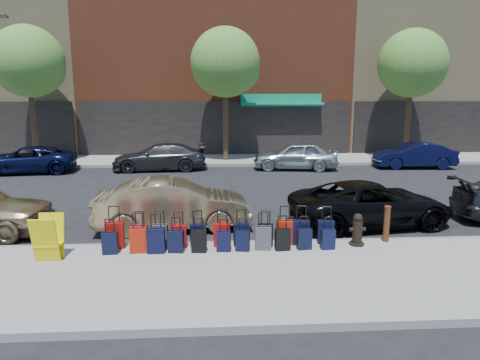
{
  "coord_description": "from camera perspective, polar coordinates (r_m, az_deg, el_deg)",
  "views": [
    {
      "loc": [
        -0.15,
        -14.64,
        3.71
      ],
      "look_at": [
        0.65,
        -1.5,
        1.12
      ],
      "focal_mm": 32.0,
      "sensor_mm": 36.0,
      "label": 1
    }
  ],
  "objects": [
    {
      "name": "car_far_1",
      "position": [
        22.1,
        -10.7,
        3.04
      ],
      "size": [
        4.78,
        2.18,
        1.36
      ],
      "primitive_type": "imported",
      "rotation": [
        0.0,
        0.0,
        -1.51
      ],
      "color": "#343436",
      "rests_on": "ground"
    },
    {
      "name": "suitcase_back_9",
      "position": [
        10.29,
        8.56,
        -7.77
      ],
      "size": [
        0.35,
        0.22,
        0.8
      ],
      "rotation": [
        0.0,
        0.0,
        0.09
      ],
      "color": "black",
      "rests_on": "sidewalk_near"
    },
    {
      "name": "curb_near",
      "position": [
        10.79,
        -2.5,
        -8.57
      ],
      "size": [
        60.0,
        0.08,
        0.15
      ],
      "primitive_type": "cube",
      "color": "gray",
      "rests_on": "ground"
    },
    {
      "name": "suitcase_front_7",
      "position": [
        10.41,
        3.39,
        -7.3
      ],
      "size": [
        0.39,
        0.26,
        0.88
      ],
      "rotation": [
        0.0,
        0.0,
        -0.17
      ],
      "color": "black",
      "rests_on": "sidewalk_near"
    },
    {
      "name": "curb_far",
      "position": [
        22.91,
        -3.05,
        1.97
      ],
      "size": [
        60.0,
        0.08,
        0.15
      ],
      "primitive_type": "cube",
      "color": "gray",
      "rests_on": "ground"
    },
    {
      "name": "tree_left",
      "position": [
        26.08,
        -26.11,
        13.76
      ],
      "size": [
        3.8,
        3.8,
        7.27
      ],
      "color": "black",
      "rests_on": "sidewalk_far"
    },
    {
      "name": "suitcase_front_6",
      "position": [
        10.42,
        0.19,
        -7.22
      ],
      "size": [
        0.38,
        0.22,
        0.9
      ],
      "rotation": [
        0.0,
        0.0,
        0.03
      ],
      "color": "black",
      "rests_on": "sidewalk_near"
    },
    {
      "name": "building_right",
      "position": [
        36.78,
        23.93,
        18.45
      ],
      "size": [
        15.0,
        12.12,
        18.0
      ],
      "color": "#97845C",
      "rests_on": "ground"
    },
    {
      "name": "sidewalk_far",
      "position": [
        24.91,
        -3.08,
        2.71
      ],
      "size": [
        60.0,
        4.0,
        0.15
      ],
      "primitive_type": "cube",
      "color": "gray",
      "rests_on": "ground"
    },
    {
      "name": "suitcase_back_4",
      "position": [
        10.05,
        -5.5,
        -8.14
      ],
      "size": [
        0.36,
        0.22,
        0.82
      ],
      "rotation": [
        0.0,
        0.0,
        -0.07
      ],
      "color": "black",
      "rests_on": "sidewalk_near"
    },
    {
      "name": "suitcase_front_1",
      "position": [
        10.52,
        -13.25,
        -7.36
      ],
      "size": [
        0.4,
        0.26,
        0.89
      ],
      "rotation": [
        0.0,
        0.0,
        -0.15
      ],
      "color": "#A10A1A",
      "rests_on": "sidewalk_near"
    },
    {
      "name": "suitcase_front_3",
      "position": [
        10.4,
        -8.16,
        -7.4
      ],
      "size": [
        0.37,
        0.21,
        0.88
      ],
      "rotation": [
        0.0,
        0.0,
        0.03
      ],
      "color": "#A20A0F",
      "rests_on": "sidewalk_near"
    },
    {
      "name": "tree_right",
      "position": [
        26.71,
        22.25,
        13.97
      ],
      "size": [
        3.8,
        3.8,
        7.27
      ],
      "color": "black",
      "rests_on": "sidewalk_far"
    },
    {
      "name": "suitcase_front_4",
      "position": [
        10.43,
        -5.62,
        -7.3
      ],
      "size": [
        0.39,
        0.25,
        0.88
      ],
      "rotation": [
        0.0,
        0.0,
        0.16
      ],
      "color": "black",
      "rests_on": "sidewalk_near"
    },
    {
      "name": "bollard",
      "position": [
        11.24,
        18.97,
        -5.48
      ],
      "size": [
        0.17,
        0.17,
        0.9
      ],
      "color": "#38190C",
      "rests_on": "sidewalk_near"
    },
    {
      "name": "car_near_1",
      "position": [
        12.21,
        -8.91,
        -3.23
      ],
      "size": [
        4.43,
        1.87,
        1.42
      ],
      "primitive_type": "imported",
      "rotation": [
        0.0,
        0.0,
        1.66
      ],
      "color": "tan",
      "rests_on": "ground"
    },
    {
      "name": "suitcase_front_5",
      "position": [
        10.36,
        -2.41,
        -7.27
      ],
      "size": [
        0.41,
        0.27,
        0.93
      ],
      "rotation": [
        0.0,
        0.0,
        -0.16
      ],
      "color": "#B10B0C",
      "rests_on": "sidewalk_near"
    },
    {
      "name": "suitcase_front_2",
      "position": [
        10.46,
        -10.65,
        -7.33
      ],
      "size": [
        0.38,
        0.21,
        0.9
      ],
      "rotation": [
        0.0,
        0.0,
        -0.03
      ],
      "color": "#343338",
      "rests_on": "sidewalk_near"
    },
    {
      "name": "sidewalk_near",
      "position": [
        8.92,
        -2.27,
        -12.94
      ],
      "size": [
        60.0,
        4.0,
        0.15
      ],
      "primitive_type": "cube",
      "color": "gray",
      "rests_on": "ground"
    },
    {
      "name": "suitcase_front_8",
      "position": [
        10.55,
        5.98,
        -6.94
      ],
      "size": [
        0.4,
        0.22,
        0.96
      ],
      "rotation": [
        0.0,
        0.0,
        -0.01
      ],
      "color": "#AC1E0B",
      "rests_on": "sidewalk_near"
    },
    {
      "name": "suitcase_front_0",
      "position": [
        10.66,
        -16.35,
        -7.04
      ],
      "size": [
        0.45,
        0.28,
        1.02
      ],
      "rotation": [
        0.0,
        0.0,
        0.12
      ],
      "color": "maroon",
      "rests_on": "sidewalk_near"
    },
    {
      "name": "suitcase_back_0",
      "position": [
        10.33,
        -16.94,
        -8.02
      ],
      "size": [
        0.35,
        0.22,
        0.83
      ],
      "rotation": [
        0.0,
        0.0,
        0.05
      ],
      "color": "black",
      "rests_on": "sidewalk_near"
    },
    {
      "name": "fire_hydrant",
      "position": [
        10.8,
        15.38,
        -6.52
      ],
      "size": [
        0.4,
        0.35,
        0.79
      ],
      "rotation": [
        0.0,
        0.0,
        0.05
      ],
      "color": "black",
      "rests_on": "sidewalk_near"
    },
    {
      "name": "display_rack",
      "position": [
        10.37,
        -24.22,
        -7.1
      ],
      "size": [
        0.58,
        0.63,
        1.0
      ],
      "rotation": [
        0.0,
        0.0,
        -0.03
      ],
      "color": "yellow",
      "rests_on": "sidewalk_near"
    },
    {
      "name": "suitcase_back_8",
      "position": [
        10.17,
        5.7,
        -7.87
      ],
      "size": [
        0.36,
        0.23,
        0.83
      ],
      "rotation": [
        0.0,
        0.0,
        0.09
      ],
      "color": "black",
      "rests_on": "sidewalk_near"
    },
    {
      "name": "car_far_0",
      "position": [
        23.41,
        -26.66,
        2.41
      ],
      "size": [
        4.87,
        2.68,
        1.29
      ],
      "primitive_type": "imported",
      "rotation": [
        0.0,
        0.0,
        -1.45
      ],
      "color": "#0C1137",
      "rests_on": "ground"
    },
    {
      "name": "suitcase_back_2",
      "position": [
        10.13,
        -11.13,
        -7.92
      ],
      "size": [
        0.39,
        0.23,
        0.94
      ],
      "rotation": [
        0.0,
        0.0,
        0.01
      ],
      "color": "black",
      "rests_on": "sidewalk_near"
    },
    {
      "name": "suitcase_front_9",
      "position": [
        10.57,
        8.13,
        -6.94
      ],
      "size": [
        0.43,
        0.29,
        0.96
      ],
      "rotation": [
        0.0,
        0.0,
        -0.2
      ],
      "color": "black",
      "rests_on": "sidewalk_near"
    },
    {
      "name": "suitcase_back_3",
      "position": [
        10.09,
        -8.54,
        -8.08
      ],
      "size": [
        0.38,
        0.25,
        0.84
      ],
      "rotation": [
        0.0,
        0.0,
        -0.14
      ],
      "color": "black",
      "rests_on": "sidewalk_near"
    },
    {
      "name": "car_near_2",
      "position": [
        12.99,
        17.05,
        -3.03
      ],
      "size": [
        4.89,
        2.76,
        1.29
      ],
      "primitive_type": "imported",
      "rotation": [
        0.0,
        0.0,
        1.71
      ],
      "color": "black",
      "rests_on": "ground"
    },
    {
      "name": "car_far_3",
      "position": [
        24.15,
        22.21,
        3.07
      ],
      "size": [
        4.15,
        1.62,
        1.35
      ],
      "primitive_type": "imported",
      "rotation": [
        0.0,
        0.0,
        -1.62
      ],
      "color": "#0C1138",
      "rests_on": "ground"
    },
    {
      "name": "suitcase_back_1",
      "position": [
        10.24,
        -13.41,
        -7.81
      ],
      "size": [
        0.41,
        0.25,
        0.93
      ],
      "rotation": [
        0.0,
        0.0,
        0.08
      ],
      "color": "#9E1D0A",
      "rests_on": "sidewalk_near"
    },
    {
      "name": "suitcase_back_7",
      "position": [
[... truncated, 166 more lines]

